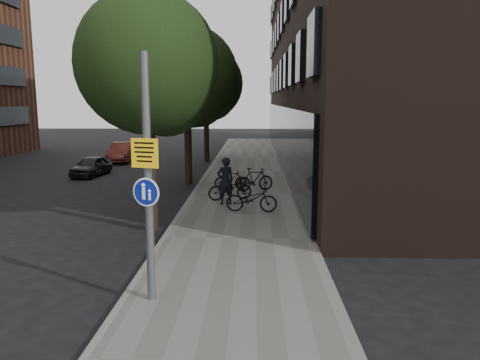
{
  "coord_description": "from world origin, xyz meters",
  "views": [
    {
      "loc": [
        0.69,
        -10.1,
        4.16
      ],
      "look_at": [
        0.3,
        2.59,
        2.0
      ],
      "focal_mm": 35.0,
      "sensor_mm": 36.0,
      "label": 1
    }
  ],
  "objects_px": {
    "pedestrian": "(225,181)",
    "parked_car_near": "(91,166)",
    "signpost": "(148,179)",
    "parked_bike_facade_near": "(252,199)"
  },
  "relations": [
    {
      "from": "pedestrian",
      "to": "signpost",
      "type": "bearing_deg",
      "value": 61.71
    },
    {
      "from": "signpost",
      "to": "parked_bike_facade_near",
      "type": "xyz_separation_m",
      "value": [
        2.01,
        7.71,
        -2.02
      ]
    },
    {
      "from": "signpost",
      "to": "parked_bike_facade_near",
      "type": "bearing_deg",
      "value": 91.68
    },
    {
      "from": "parked_bike_facade_near",
      "to": "parked_car_near",
      "type": "bearing_deg",
      "value": 49.79
    },
    {
      "from": "parked_car_near",
      "to": "pedestrian",
      "type": "bearing_deg",
      "value": -36.39
    },
    {
      "from": "pedestrian",
      "to": "parked_bike_facade_near",
      "type": "bearing_deg",
      "value": 106.67
    },
    {
      "from": "pedestrian",
      "to": "parked_car_near",
      "type": "distance_m",
      "value": 10.94
    },
    {
      "from": "signpost",
      "to": "parked_bike_facade_near",
      "type": "distance_m",
      "value": 8.22
    },
    {
      "from": "signpost",
      "to": "parked_car_near",
      "type": "xyz_separation_m",
      "value": [
        -6.99,
        16.49,
        -2.07
      ]
    },
    {
      "from": "parked_bike_facade_near",
      "to": "parked_car_near",
      "type": "height_order",
      "value": "parked_car_near"
    }
  ]
}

